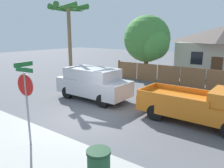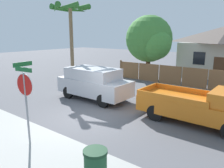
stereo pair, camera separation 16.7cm
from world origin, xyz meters
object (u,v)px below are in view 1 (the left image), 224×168
at_px(red_suv, 93,83).
at_px(stop_sign, 26,91).
at_px(orange_pickup, 202,106).
at_px(oak_tree, 148,40).
at_px(palm_tree, 69,15).
at_px(trash_bin, 99,168).

distance_m(red_suv, stop_sign, 5.95).
distance_m(red_suv, orange_pickup, 6.26).
bearing_deg(oak_tree, stop_sign, -79.84).
bearing_deg(stop_sign, oak_tree, 93.14).
distance_m(palm_tree, red_suv, 6.83).
relative_size(oak_tree, red_suv, 1.21).
xyz_separation_m(orange_pickup, stop_sign, (-4.38, -5.56, 1.17)).
bearing_deg(trash_bin, stop_sign, 175.77).
height_order(oak_tree, orange_pickup, oak_tree).
xyz_separation_m(oak_tree, trash_bin, (5.82, -13.84, -2.83)).
height_order(orange_pickup, stop_sign, stop_sign).
bearing_deg(red_suv, palm_tree, 151.89).
xyz_separation_m(oak_tree, palm_tree, (-4.10, -5.46, 1.95)).
relative_size(red_suv, orange_pickup, 0.90).
bearing_deg(red_suv, stop_sign, -70.53).
xyz_separation_m(red_suv, orange_pickup, (6.26, -0.00, -0.20)).
distance_m(palm_tree, orange_pickup, 12.08).
bearing_deg(red_suv, trash_bin, -47.01).
relative_size(palm_tree, orange_pickup, 1.21).
bearing_deg(oak_tree, palm_tree, -126.87).
distance_m(oak_tree, stop_sign, 13.88).
bearing_deg(oak_tree, trash_bin, -67.20).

